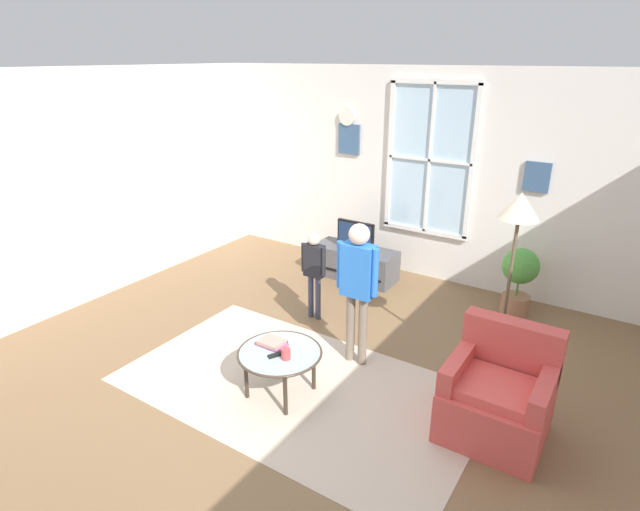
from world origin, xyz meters
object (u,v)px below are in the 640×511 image
Objects in this scene: remote_near_cup at (280,343)px; floor_lamp at (517,227)px; television at (356,234)px; book_stack at (272,343)px; remote_near_books at (276,355)px; person_black_shirt at (314,266)px; tv_stand at (355,263)px; coffee_table at (280,355)px; armchair at (498,397)px; cup at (286,354)px; potted_plant_by_window at (519,275)px; person_blue_shirt at (358,279)px.

floor_lamp reaches higher than remote_near_cup.
television is 0.29× the size of floor_lamp.
floor_lamp is at bearing 34.36° from book_stack.
remote_near_books is 1.52m from person_black_shirt.
tv_stand is 1.52× the size of coffee_table.
person_black_shirt is 0.57× the size of floor_lamp.
armchair reaches higher than cup.
potted_plant_by_window is 1.85m from floor_lamp.
television reaches higher than tv_stand.
tv_stand is 2.08m from potted_plant_by_window.
person_black_shirt is at bearing -143.81° from potted_plant_by_window.
armchair is at bearing -19.47° from person_black_shirt.
person_black_shirt is at bearing 160.53° from armchair.
coffee_table is (-1.72, -0.54, 0.07)m from armchair.
floor_lamp is (1.67, 1.14, 1.05)m from book_stack.
armchair is 2.21m from potted_plant_by_window.
television is 2.79m from floor_lamp.
coffee_table is 2.24m from floor_lamp.
person_blue_shirt is (-1.41, 0.27, 0.56)m from armchair.
tv_stand is 11.88× the size of cup.
floor_lamp is at bearing 33.88° from remote_near_cup.
person_blue_shirt reaches higher than remote_near_books.
person_black_shirt reaches higher than remote_near_books.
armchair is (2.42, -2.04, 0.12)m from tv_stand.
tv_stand is at bearing 107.21° from cup.
cup is at bearing -40.20° from remote_near_cup.
coffee_table is 0.52× the size of person_blue_shirt.
person_blue_shirt is at bearing -60.19° from television.
potted_plant_by_window is at bearing 65.77° from cup.
remote_near_books and remote_near_cup have the same top height.
potted_plant_by_window is at bearing 64.25° from remote_near_books.
armchair is 6.21× the size of remote_near_cup.
remote_near_books is (0.72, -2.64, -0.18)m from television.
person_blue_shirt is 1.38× the size of person_black_shirt.
television is 0.71× the size of coffee_table.
cup is 0.09× the size of person_black_shirt.
cup is 0.24m from remote_near_cup.
television reaches higher than remote_near_cup.
tv_stand is 2.56m from remote_near_cup.
floor_lamp reaches higher than person_black_shirt.
floor_lamp reaches higher than potted_plant_by_window.
book_stack is 0.25× the size of person_black_shirt.
remote_near_books is (0.14, -0.12, -0.01)m from book_stack.
person_blue_shirt is (0.30, 0.81, 0.49)m from coffee_table.
television and potted_plant_by_window have the same top height.
tv_stand is 2.75m from remote_near_books.
person_blue_shirt reaches higher than tv_stand.
person_blue_shirt is 2.21m from potted_plant_by_window.
television is 0.37× the size of person_blue_shirt.
coffee_table is at bearing -68.28° from person_black_shirt.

